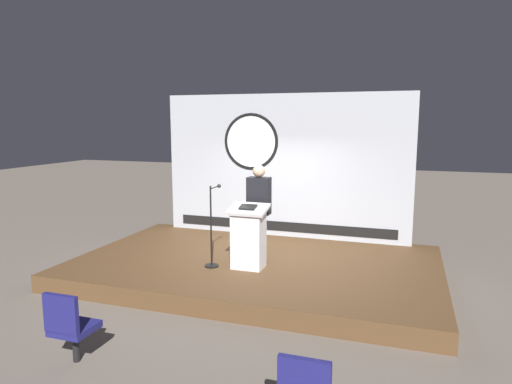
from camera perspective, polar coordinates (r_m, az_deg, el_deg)
The scene contains 7 objects.
ground_plane at distance 8.43m, azimuth 0.05°, elevation -10.40°, with size 40.00×40.00×0.00m, color #6B6056.
stage_platform at distance 8.38m, azimuth 0.05°, elevation -9.43°, with size 6.40×4.00×0.30m, color brown.
banner_display at distance 9.78m, azimuth 3.39°, elevation 3.26°, with size 5.36×0.12×3.06m.
podium at distance 7.74m, azimuth -0.95°, elevation -5.69°, with size 0.64×0.50×1.10m.
speaker_person at distance 8.10m, azimuth 0.36°, elevation -2.51°, with size 0.40×0.26×1.72m.
microphone_stand at distance 7.89m, azimuth -5.49°, elevation -5.78°, with size 0.24×0.52×1.41m.
audience_chair_left at distance 5.79m, azimuth -22.35°, elevation -15.08°, with size 0.44×0.45×0.89m.
Camera 1 is at (2.53, -7.54, 2.78)m, focal length 31.88 mm.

